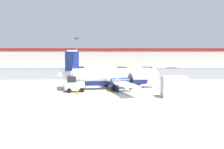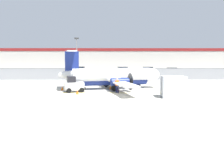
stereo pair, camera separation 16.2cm
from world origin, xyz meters
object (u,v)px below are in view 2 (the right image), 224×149
Objects in this scene: traffic_cone_near_left at (77,91)px; traffic_cone_far_left at (118,88)px; parked_car_4 at (148,70)px; apron_light_pole at (77,56)px; traffic_cone_far_right at (62,88)px; parked_car_0 at (48,72)px; parked_car_3 at (123,70)px; parked_car_5 at (171,71)px; parked_car_1 at (80,70)px; commuter_airplane at (114,77)px; traffic_cone_near_right at (111,87)px; ground_crew_worker at (117,85)px; baggage_tug at (74,85)px; parked_car_2 at (101,72)px; cargo_container at (173,87)px.

traffic_cone_far_left is at bearing 30.83° from traffic_cone_near_left.
apron_light_pole is at bearing -131.66° from parked_car_4.
traffic_cone_far_right is 0.15× the size of parked_car_0.
parked_car_4 is (8.25, 29.39, 0.58)m from traffic_cone_far_left.
parked_car_3 and parked_car_4 have the same top height.
traffic_cone_far_left is at bearing 70.65° from parked_car_5.
parked_car_1 reaches higher than traffic_cone_far_right.
commuter_airplane is at bearing 47.78° from traffic_cone_near_left.
traffic_cone_near_right is at bearing 48.77° from traffic_cone_near_left.
apron_light_pole is at bearing -83.90° from parked_car_1.
traffic_cone_near_right is 0.15× the size of parked_car_4.
parked_car_4 is (15.16, 28.79, 0.58)m from traffic_cone_far_right.
apron_light_pole reaches higher than parked_car_0.
parked_car_3 reaches higher than traffic_cone_near_left.
ground_crew_worker is at bearing -108.53° from parked_car_4.
apron_light_pole is (-19.29, -14.83, 3.41)m from parked_car_5.
apron_light_pole is (-1.81, 13.49, 3.99)m from traffic_cone_near_left.
parked_car_1 is at bearing 91.25° from commuter_airplane.
parked_car_5 is (17.48, 28.32, 0.58)m from traffic_cone_near_left.
ground_crew_worker is at bearing -76.61° from traffic_cone_near_right.
ground_crew_worker is 1.83m from traffic_cone_far_left.
baggage_tug is 23.16m from parked_car_2.
parked_car_0 is (-13.61, 22.54, -0.06)m from ground_crew_worker.
cargo_container is at bearing -61.87° from commuter_airplane.
parked_car_5 is at bearing 58.32° from traffic_cone_near_left.
apron_light_pole reaches higher than commuter_airplane.
traffic_cone_near_left is at bearing -82.92° from parked_car_1.
traffic_cone_far_right is at bearing -92.80° from apron_light_pole.
traffic_cone_near_left and traffic_cone_far_left have the same top height.
apron_light_pole reaches higher than parked_car_4.
traffic_cone_far_right is 0.15× the size of parked_car_4.
cargo_container reaches higher than parked_car_2.
baggage_tug is 4.01× the size of traffic_cone_far_right.
commuter_airplane is 2.28m from traffic_cone_far_left.
cargo_container reaches higher than traffic_cone_near_left.
parked_car_3 is (-3.35, 34.36, -0.21)m from cargo_container.
parked_car_4 is at bearing -8.10° from parked_car_3.
parked_car_1 is 0.98× the size of parked_car_4.
cargo_container reaches higher than traffic_cone_near_right.
parked_car_5 is (26.61, 4.76, 0.00)m from parked_car_0.
baggage_tug is 0.61× the size of parked_car_1.
parked_car_2 and parked_car_3 have the same top height.
parked_car_4 is at bearing -174.40° from ground_crew_worker.
parked_car_5 is (19.79, 24.98, 0.58)m from traffic_cone_far_right.
apron_light_pole is (-14.66, -18.64, 3.41)m from parked_car_4.
cargo_container is 32.17m from parked_car_0.
traffic_cone_near_right is 11.49m from apron_light_pole.
traffic_cone_far_right is (-1.69, 1.68, -0.54)m from baggage_tug.
parked_car_4 is at bearing 62.23° from traffic_cone_far_right.
parked_car_4 is 0.98× the size of parked_car_5.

